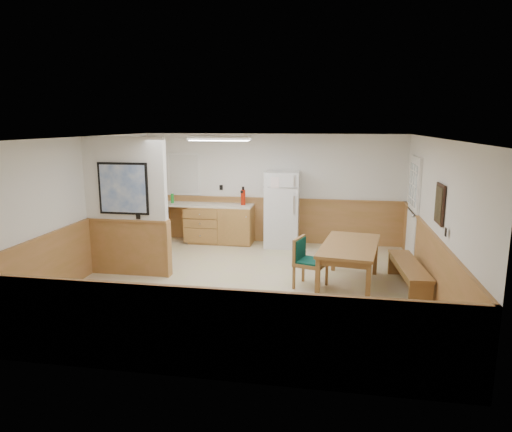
% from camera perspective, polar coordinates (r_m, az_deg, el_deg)
% --- Properties ---
extents(ground, '(6.00, 6.00, 0.00)m').
position_cam_1_polar(ground, '(7.96, -1.02, -8.54)').
color(ground, '#C2B08B').
rests_on(ground, ground).
extents(ceiling, '(6.00, 6.00, 0.02)m').
position_cam_1_polar(ceiling, '(7.48, -1.09, 9.77)').
color(ceiling, white).
rests_on(ceiling, back_wall).
extents(back_wall, '(6.00, 0.02, 2.50)m').
position_cam_1_polar(back_wall, '(10.54, 2.00, 3.44)').
color(back_wall, white).
rests_on(back_wall, ground).
extents(right_wall, '(0.02, 6.00, 2.50)m').
position_cam_1_polar(right_wall, '(7.66, 21.58, -0.43)').
color(right_wall, white).
rests_on(right_wall, ground).
extents(left_wall, '(0.02, 6.00, 2.50)m').
position_cam_1_polar(left_wall, '(8.69, -20.89, 0.95)').
color(left_wall, white).
rests_on(left_wall, ground).
extents(wainscot_back, '(6.00, 0.04, 1.00)m').
position_cam_1_polar(wainscot_back, '(10.65, 1.95, -0.57)').
color(wainscot_back, '#AC7245').
rests_on(wainscot_back, ground).
extents(wainscot_right, '(0.04, 6.00, 1.00)m').
position_cam_1_polar(wainscot_right, '(7.83, 21.04, -5.80)').
color(wainscot_right, '#AC7245').
rests_on(wainscot_right, ground).
extents(wainscot_left, '(0.04, 6.00, 1.00)m').
position_cam_1_polar(wainscot_left, '(8.83, -20.44, -3.84)').
color(wainscot_left, '#AC7245').
rests_on(wainscot_left, ground).
extents(partition_wall, '(1.50, 0.20, 2.50)m').
position_cam_1_polar(partition_wall, '(8.51, -15.86, 0.94)').
color(partition_wall, white).
rests_on(partition_wall, ground).
extents(kitchen_counter, '(2.20, 0.61, 1.00)m').
position_cam_1_polar(kitchen_counter, '(10.60, -4.75, -0.88)').
color(kitchen_counter, '#A66D3B').
rests_on(kitchen_counter, ground).
extents(exterior_door, '(0.07, 1.02, 2.15)m').
position_cam_1_polar(exterior_door, '(9.52, 19.02, 0.74)').
color(exterior_door, white).
rests_on(exterior_door, ground).
extents(kitchen_window, '(0.80, 0.04, 1.00)m').
position_cam_1_polar(kitchen_window, '(10.96, -9.00, 5.20)').
color(kitchen_window, white).
rests_on(kitchen_window, back_wall).
extents(wall_painting, '(0.04, 0.50, 0.60)m').
position_cam_1_polar(wall_painting, '(7.31, 21.96, 1.40)').
color(wall_painting, black).
rests_on(wall_painting, right_wall).
extents(fluorescent_fixture, '(1.20, 0.30, 0.09)m').
position_cam_1_polar(fluorescent_fixture, '(8.92, -4.62, 9.66)').
color(fluorescent_fixture, white).
rests_on(fluorescent_fixture, ceiling).
extents(refrigerator, '(0.77, 0.73, 1.69)m').
position_cam_1_polar(refrigerator, '(10.21, 3.27, 0.86)').
color(refrigerator, silver).
rests_on(refrigerator, ground).
extents(dining_table, '(1.13, 1.87, 0.75)m').
position_cam_1_polar(dining_table, '(7.79, 11.63, -4.13)').
color(dining_table, brown).
rests_on(dining_table, ground).
extents(dining_bench, '(0.50, 1.73, 0.45)m').
position_cam_1_polar(dining_bench, '(8.03, 18.55, -6.36)').
color(dining_bench, brown).
rests_on(dining_bench, ground).
extents(dining_chair, '(0.79, 0.64, 0.85)m').
position_cam_1_polar(dining_chair, '(7.76, 6.22, -5.29)').
color(dining_chair, brown).
rests_on(dining_chair, ground).
extents(fire_extinguisher, '(0.14, 0.14, 0.42)m').
position_cam_1_polar(fire_extinguisher, '(10.39, -1.62, 2.40)').
color(fire_extinguisher, '#AB1C09').
rests_on(fire_extinguisher, kitchen_counter).
extents(soap_bottle, '(0.07, 0.07, 0.22)m').
position_cam_1_polar(soap_bottle, '(10.82, -10.41, 2.19)').
color(soap_bottle, '#198D2B').
rests_on(soap_bottle, kitchen_counter).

